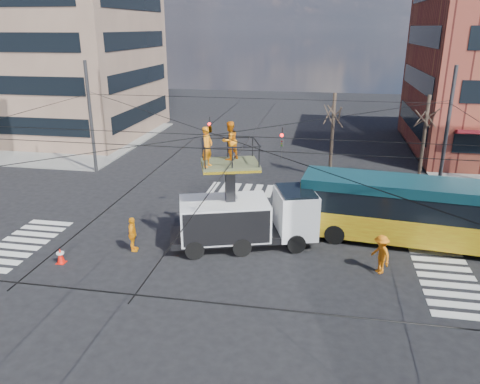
% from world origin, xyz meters
% --- Properties ---
extents(ground, '(120.00, 120.00, 0.00)m').
position_xyz_m(ground, '(0.00, 0.00, 0.00)').
color(ground, black).
rests_on(ground, ground).
extents(sidewalk_nw, '(18.00, 18.00, 0.12)m').
position_xyz_m(sidewalk_nw, '(-21.00, 21.00, 0.06)').
color(sidewalk_nw, slate).
rests_on(sidewalk_nw, ground).
extents(crosswalks, '(22.40, 22.40, 0.02)m').
position_xyz_m(crosswalks, '(0.00, 0.00, 0.01)').
color(crosswalks, silver).
rests_on(crosswalks, ground).
extents(overhead_network, '(24.24, 24.24, 8.00)m').
position_xyz_m(overhead_network, '(-0.07, 0.40, 4.29)').
color(overhead_network, '#2D2D30').
rests_on(overhead_network, ground).
extents(tree_a, '(2.00, 2.00, 6.00)m').
position_xyz_m(tree_a, '(5.00, 13.50, 4.63)').
color(tree_a, '#382B21').
rests_on(tree_a, ground).
extents(tree_b, '(2.00, 2.00, 6.00)m').
position_xyz_m(tree_b, '(11.00, 13.50, 4.63)').
color(tree_b, '#382B21').
rests_on(tree_b, ground).
extents(utility_truck, '(7.37, 4.35, 6.05)m').
position_xyz_m(utility_truck, '(1.00, 1.94, 2.02)').
color(utility_truck, black).
rests_on(utility_truck, ground).
extents(city_bus, '(12.07, 3.91, 3.20)m').
position_xyz_m(city_bus, '(9.48, 3.54, 1.72)').
color(city_bus, orange).
rests_on(city_bus, ground).
extents(traffic_cone, '(0.36, 0.36, 0.77)m').
position_xyz_m(traffic_cone, '(-6.98, -1.49, 0.39)').
color(traffic_cone, red).
rests_on(traffic_cone, ground).
extents(worker_ground, '(0.61, 1.06, 1.71)m').
position_xyz_m(worker_ground, '(-4.21, 0.27, 0.85)').
color(worker_ground, '#FF9F10').
rests_on(worker_ground, ground).
extents(flagger, '(1.13, 1.31, 1.76)m').
position_xyz_m(flagger, '(7.17, 0.22, 0.88)').
color(flagger, orange).
rests_on(flagger, ground).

